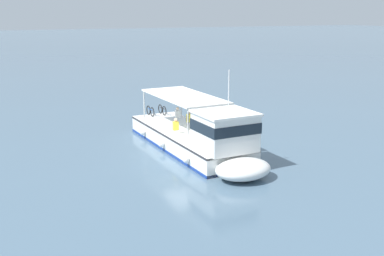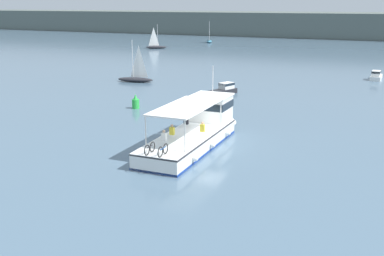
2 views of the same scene
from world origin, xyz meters
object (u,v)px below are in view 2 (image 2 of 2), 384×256
at_px(motorboat_near_starboard, 224,89).
at_px(channel_buoy, 136,103).
at_px(sailboat_off_bow, 156,46).
at_px(sailboat_near_port, 136,78).
at_px(sailboat_horizon_west, 209,40).
at_px(ferry_main, 197,130).
at_px(motorboat_horizon_east, 376,76).

relative_size(motorboat_near_starboard, channel_buoy, 2.73).
xyz_separation_m(sailboat_off_bow, channel_buoy, (28.61, -54.82, 0.03)).
height_order(sailboat_off_bow, sailboat_near_port, same).
xyz_separation_m(sailboat_horizon_west, motorboat_near_starboard, (29.35, -64.59, 0.00)).
bearing_deg(ferry_main, channel_buoy, 142.05).
height_order(ferry_main, motorboat_horizon_east, ferry_main).
bearing_deg(motorboat_near_starboard, sailboat_horizon_west, 114.44).
bearing_deg(sailboat_horizon_west, ferry_main, -67.48).
bearing_deg(sailboat_horizon_west, channel_buoy, -72.14).
height_order(motorboat_near_starboard, channel_buoy, channel_buoy).
height_order(motorboat_horizon_east, sailboat_near_port, sailboat_near_port).
height_order(motorboat_horizon_east, motorboat_near_starboard, same).
distance_m(motorboat_horizon_east, sailboat_horizon_west, 64.06).
xyz_separation_m(ferry_main, sailboat_horizon_west, (-34.50, 83.21, -0.47)).
bearing_deg(sailboat_off_bow, ferry_main, -58.24).
xyz_separation_m(ferry_main, sailboat_off_bow, (-38.89, 62.83, -0.47)).
bearing_deg(motorboat_horizon_east, channel_buoy, -124.70).
distance_m(sailboat_horizon_west, sailboat_off_bow, 20.84).
height_order(motorboat_horizon_east, sailboat_horizon_west, sailboat_horizon_west).
distance_m(ferry_main, motorboat_near_starboard, 19.32).
relative_size(sailboat_near_port, motorboat_near_starboard, 1.41).
distance_m(sailboat_near_port, channel_buoy, 15.85).
height_order(sailboat_horizon_west, sailboat_near_port, same).
relative_size(motorboat_horizon_east, motorboat_near_starboard, 0.95).
bearing_deg(channel_buoy, motorboat_near_starboard, 64.19).
bearing_deg(ferry_main, sailboat_off_bow, 121.76).
relative_size(sailboat_horizon_west, sailboat_near_port, 1.00).
relative_size(sailboat_horizon_west, motorboat_near_starboard, 1.41).
distance_m(sailboat_near_port, motorboat_near_starboard, 13.79).
relative_size(sailboat_off_bow, sailboat_near_port, 1.00).
bearing_deg(sailboat_off_bow, sailboat_near_port, -63.90).
xyz_separation_m(ferry_main, sailboat_near_port, (-18.64, 21.49, -0.47)).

